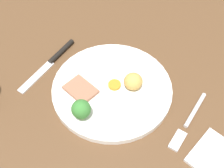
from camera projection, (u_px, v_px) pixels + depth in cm
name	position (u px, v px, depth cm)	size (l,w,h in cm)	color
dining_table	(122.00, 91.00, 66.92)	(120.00, 84.00, 3.60)	brown
dinner_plate	(112.00, 89.00, 64.16)	(25.95, 25.95, 1.40)	white
meat_slice_main	(81.00, 90.00, 62.66)	(6.54, 4.86, 0.80)	#9E664C
roast_potato_left	(133.00, 82.00, 62.06)	(4.00, 3.90, 3.62)	tan
carrot_coin_front	(114.00, 85.00, 63.55)	(2.77, 2.77, 0.61)	orange
broccoli_floret	(81.00, 109.00, 57.05)	(3.87, 3.87, 4.61)	#8CB766
fork	(188.00, 122.00, 59.45)	(2.60, 15.32, 0.90)	silver
knife	(53.00, 60.00, 69.59)	(2.71, 18.56, 1.20)	black
folded_napkin	(223.00, 162.00, 54.23)	(11.00, 9.00, 0.80)	white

